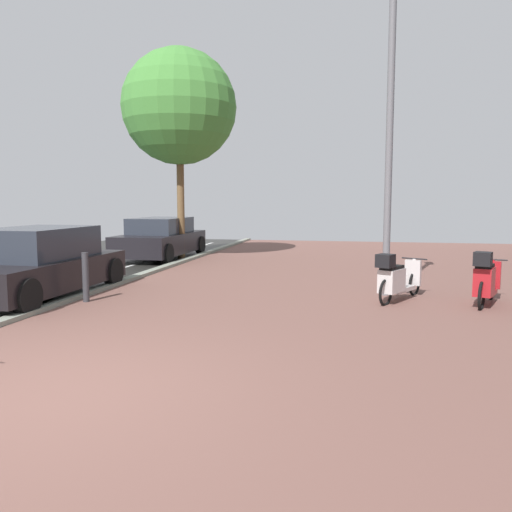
{
  "coord_description": "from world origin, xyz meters",
  "views": [
    {
      "loc": [
        3.05,
        -4.37,
        1.91
      ],
      "look_at": [
        1.68,
        2.21,
        1.18
      ],
      "focal_mm": 36.34,
      "sensor_mm": 36.0,
      "label": 1
    }
  ],
  "objects_px": {
    "scooter_near": "(486,280)",
    "lamp_post": "(390,124)",
    "street_tree": "(179,107)",
    "scooter_mid": "(396,279)",
    "bollard_far": "(86,277)",
    "parked_car_far": "(161,239)",
    "parked_car_near": "(37,264)"
  },
  "relations": [
    {
      "from": "scooter_near",
      "to": "scooter_mid",
      "type": "bearing_deg",
      "value": 176.96
    },
    {
      "from": "street_tree",
      "to": "bollard_far",
      "type": "height_order",
      "value": "street_tree"
    },
    {
      "from": "street_tree",
      "to": "bollard_far",
      "type": "xyz_separation_m",
      "value": [
        0.7,
        -7.18,
        -4.37
      ]
    },
    {
      "from": "scooter_near",
      "to": "lamp_post",
      "type": "relative_size",
      "value": 0.26
    },
    {
      "from": "scooter_mid",
      "to": "street_tree",
      "type": "bearing_deg",
      "value": 137.07
    },
    {
      "from": "scooter_near",
      "to": "parked_car_far",
      "type": "bearing_deg",
      "value": 144.66
    },
    {
      "from": "scooter_mid",
      "to": "lamp_post",
      "type": "height_order",
      "value": "lamp_post"
    },
    {
      "from": "parked_car_near",
      "to": "parked_car_far",
      "type": "xyz_separation_m",
      "value": [
        -0.23,
        7.01,
        -0.01
      ]
    },
    {
      "from": "lamp_post",
      "to": "bollard_far",
      "type": "distance_m",
      "value": 6.55
    },
    {
      "from": "scooter_mid",
      "to": "street_tree",
      "type": "xyz_separation_m",
      "value": [
        -6.42,
        5.97,
        4.4
      ]
    },
    {
      "from": "parked_car_near",
      "to": "lamp_post",
      "type": "height_order",
      "value": "lamp_post"
    },
    {
      "from": "scooter_mid",
      "to": "bollard_far",
      "type": "distance_m",
      "value": 5.84
    },
    {
      "from": "scooter_near",
      "to": "lamp_post",
      "type": "distance_m",
      "value": 3.47
    },
    {
      "from": "bollard_far",
      "to": "lamp_post",
      "type": "bearing_deg",
      "value": 18.52
    },
    {
      "from": "scooter_mid",
      "to": "parked_car_far",
      "type": "distance_m",
      "value": 9.44
    },
    {
      "from": "parked_car_near",
      "to": "bollard_far",
      "type": "xyz_separation_m",
      "value": [
        1.24,
        -0.32,
        -0.18
      ]
    },
    {
      "from": "parked_car_far",
      "to": "bollard_far",
      "type": "height_order",
      "value": "parked_car_far"
    },
    {
      "from": "street_tree",
      "to": "scooter_mid",
      "type": "bearing_deg",
      "value": -42.93
    },
    {
      "from": "lamp_post",
      "to": "bollard_far",
      "type": "xyz_separation_m",
      "value": [
        -5.56,
        -1.86,
        -2.92
      ]
    },
    {
      "from": "street_tree",
      "to": "scooter_near",
      "type": "bearing_deg",
      "value": -37.17
    },
    {
      "from": "scooter_near",
      "to": "scooter_mid",
      "type": "xyz_separation_m",
      "value": [
        -1.57,
        0.08,
        -0.03
      ]
    },
    {
      "from": "parked_car_near",
      "to": "street_tree",
      "type": "bearing_deg",
      "value": 85.53
    },
    {
      "from": "lamp_post",
      "to": "bollard_far",
      "type": "bearing_deg",
      "value": -161.48
    },
    {
      "from": "parked_car_far",
      "to": "scooter_near",
      "type": "bearing_deg",
      "value": -35.34
    },
    {
      "from": "street_tree",
      "to": "parked_car_near",
      "type": "bearing_deg",
      "value": -94.47
    },
    {
      "from": "bollard_far",
      "to": "scooter_near",
      "type": "bearing_deg",
      "value": 8.78
    },
    {
      "from": "scooter_mid",
      "to": "street_tree",
      "type": "height_order",
      "value": "street_tree"
    },
    {
      "from": "scooter_mid",
      "to": "lamp_post",
      "type": "bearing_deg",
      "value": 103.49
    },
    {
      "from": "scooter_mid",
      "to": "parked_car_near",
      "type": "distance_m",
      "value": 7.01
    },
    {
      "from": "scooter_near",
      "to": "bollard_far",
      "type": "height_order",
      "value": "scooter_near"
    },
    {
      "from": "scooter_near",
      "to": "lamp_post",
      "type": "height_order",
      "value": "lamp_post"
    },
    {
      "from": "parked_car_far",
      "to": "street_tree",
      "type": "relative_size",
      "value": 0.63
    }
  ]
}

